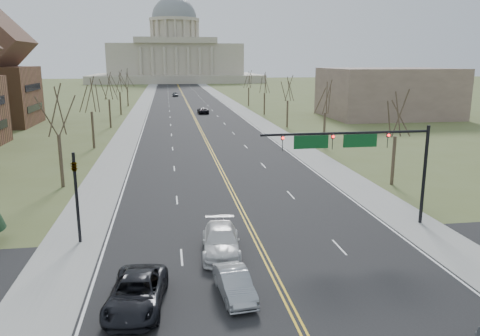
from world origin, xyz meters
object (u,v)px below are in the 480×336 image
object	(u,v)px
car_far_nb	(203,110)
car_sb_inner_lead	(234,284)
car_far_sb	(175,94)
signal_mast	(359,148)
signal_left	(76,187)
car_sb_outer_lead	(136,293)
car_sb_inner_second	(221,241)

from	to	relation	value
car_far_nb	car_sb_inner_lead	bearing A→B (deg)	85.48
car_far_nb	car_far_sb	xyz separation A→B (m)	(-5.11, 51.57, 0.01)
signal_mast	signal_left	distance (m)	19.06
car_far_sb	car_far_nb	bearing A→B (deg)	-89.40
car_far_sb	car_sb_inner_lead	bearing A→B (deg)	-94.96
signal_mast	car_sb_inner_lead	xyz separation A→B (m)	(-9.97, -8.76, -5.07)
car_far_nb	car_far_sb	size ratio (longest dim) A/B	1.20
car_sb_inner_lead	car_far_nb	size ratio (longest dim) A/B	0.84
car_sb_outer_lead	car_sb_inner_second	bearing A→B (deg)	57.22
signal_left	car_sb_outer_lead	world-z (taller)	signal_left
car_sb_inner_second	car_far_sb	distance (m)	129.11
signal_left	car_far_sb	size ratio (longest dim) A/B	1.46
car_sb_inner_lead	car_sb_inner_second	world-z (taller)	car_sb_inner_second
car_sb_inner_lead	car_sb_outer_lead	size ratio (longest dim) A/B	0.75
car_sb_outer_lead	car_sb_inner_second	size ratio (longest dim) A/B	1.00
signal_mast	car_sb_outer_lead	world-z (taller)	signal_mast
signal_mast	signal_left	size ratio (longest dim) A/B	2.02
car_sb_inner_second	car_far_nb	distance (m)	77.70
signal_left	car_sb_inner_lead	distance (m)	12.90
car_far_nb	car_far_sb	distance (m)	51.82
car_sb_inner_lead	car_far_sb	distance (m)	134.61
signal_mast	car_sb_inner_second	bearing A→B (deg)	-161.97
car_sb_outer_lead	car_sb_inner_second	xyz separation A→B (m)	(4.75, 5.87, 0.03)
car_sb_inner_lead	signal_left	bearing A→B (deg)	129.65
car_sb_outer_lead	car_far_sb	size ratio (longest dim) A/B	1.36
car_sb_outer_lead	car_far_sb	xyz separation A→B (m)	(4.58, 134.99, -0.08)
signal_left	car_far_sb	bearing A→B (deg)	86.02
car_sb_inner_lead	car_far_nb	xyz separation A→B (m)	(4.89, 83.04, -0.00)
car_sb_inner_lead	car_sb_outer_lead	bearing A→B (deg)	178.41
car_sb_outer_lead	car_far_nb	bearing A→B (deg)	89.57
signal_mast	signal_left	xyz separation A→B (m)	(-18.95, 0.00, -2.05)
signal_left	car_sb_outer_lead	distance (m)	10.46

